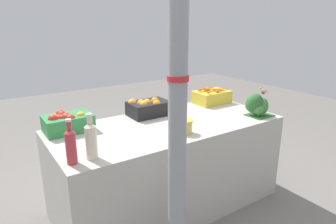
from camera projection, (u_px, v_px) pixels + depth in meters
The scene contains 11 objects.
ground_plane at pixel (168, 203), 2.73m from camera, with size 10.00×10.00×0.00m, color slate.
market_table at pixel (168, 165), 2.62m from camera, with size 1.92×0.86×0.77m, color #B7B2A8.
support_pole at pixel (178, 100), 1.61m from camera, with size 0.12×0.12×2.38m.
apple_crate at pixel (67, 122), 2.31m from camera, with size 0.36×0.24×0.16m.
orange_crate at pixel (148, 107), 2.69m from camera, with size 0.36×0.24×0.16m.
carrot_crate at pixel (212, 97), 3.10m from camera, with size 0.36×0.24×0.16m.
broccoli_pile at pixel (256, 105), 2.68m from camera, with size 0.23×0.21×0.21m.
juice_bottle_ruby at pixel (71, 145), 1.77m from camera, with size 0.06×0.06×0.28m.
juice_bottle_cloudy at pixel (91, 140), 1.84m from camera, with size 0.07×0.07×0.29m.
pickle_jar at pixel (185, 126), 2.27m from camera, with size 0.12×0.12×0.11m.
sparrow_bird at pixel (263, 91), 2.63m from camera, with size 0.07×0.13×0.05m.
Camera 1 is at (-1.31, -1.96, 1.60)m, focal length 32.00 mm.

